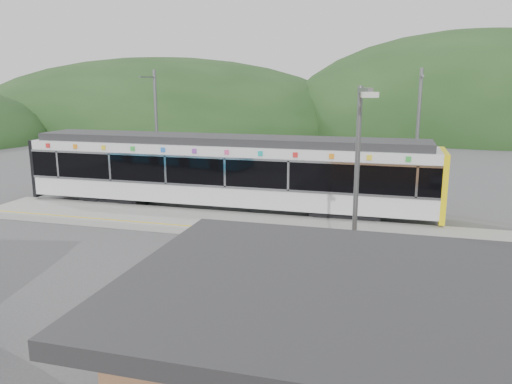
# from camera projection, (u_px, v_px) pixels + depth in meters

# --- Properties ---
(ground) EXTENTS (120.00, 120.00, 0.00)m
(ground) POSITION_uv_depth(u_px,v_px,m) (226.00, 252.00, 18.91)
(ground) COLOR #4C4C4F
(ground) RESTS_ON ground
(hills) EXTENTS (146.00, 149.00, 26.00)m
(hills) POSITION_uv_depth(u_px,v_px,m) (395.00, 227.00, 22.28)
(hills) COLOR #1E3D19
(hills) RESTS_ON ground
(platform) EXTENTS (26.00, 3.20, 0.30)m
(platform) POSITION_uv_depth(u_px,v_px,m) (250.00, 225.00, 21.98)
(platform) COLOR #9E9E99
(platform) RESTS_ON ground
(yellow_line) EXTENTS (26.00, 0.10, 0.01)m
(yellow_line) POSITION_uv_depth(u_px,v_px,m) (242.00, 230.00, 20.72)
(yellow_line) COLOR yellow
(yellow_line) RESTS_ON platform
(train) EXTENTS (20.44, 3.01, 3.74)m
(train) POSITION_uv_depth(u_px,v_px,m) (225.00, 170.00, 24.65)
(train) COLOR black
(train) RESTS_ON ground
(catenary_mast_west) EXTENTS (0.18, 1.80, 7.00)m
(catenary_mast_west) POSITION_uv_depth(u_px,v_px,m) (156.00, 131.00, 28.00)
(catenary_mast_west) COLOR slate
(catenary_mast_west) RESTS_ON ground
(catenary_mast_east) EXTENTS (0.18, 1.80, 7.00)m
(catenary_mast_east) POSITION_uv_depth(u_px,v_px,m) (417.00, 138.00, 24.38)
(catenary_mast_east) COLOR slate
(catenary_mast_east) RESTS_ON ground
(station_shelter) EXTENTS (9.20, 6.20, 3.00)m
(station_shelter) POSITION_uv_depth(u_px,v_px,m) (388.00, 365.00, 8.54)
(station_shelter) COLOR #996643
(station_shelter) RESTS_ON ground
(lamp_post) EXTENTS (0.40, 1.13, 6.23)m
(lamp_post) POSITION_uv_depth(u_px,v_px,m) (356.00, 193.00, 11.88)
(lamp_post) COLOR slate
(lamp_post) RESTS_ON ground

